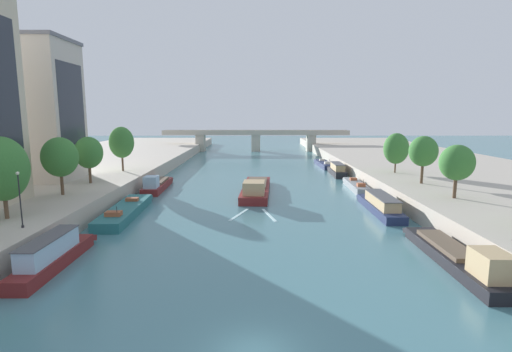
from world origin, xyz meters
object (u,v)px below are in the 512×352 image
Objects in this scene: moored_boat_right_lone at (459,257)px; moored_boat_right_end at (337,170)px; tree_left_by_lamp at (122,142)px; tree_right_far at (424,151)px; moored_boat_left_far at (126,211)px; tree_right_by_lamp at (397,149)px; moored_boat_right_upstream at (356,186)px; moored_boat_right_far at (325,164)px; tree_left_far at (89,153)px; tree_right_nearest at (457,163)px; moored_boat_right_near at (381,205)px; tree_left_end_of_row at (3,169)px; lamppost_left_bank at (20,197)px; moored_boat_left_lone at (157,185)px; moored_boat_left_midway at (53,254)px; bridge_far at (256,138)px; tree_left_past_mid at (60,157)px; barge_midriver at (256,188)px.

moored_boat_right_end is (-0.00, 46.80, 0.20)m from moored_boat_right_lone.
tree_right_far is at bearing -14.75° from tree_left_by_lamp.
tree_right_by_lamp reaches higher than moored_boat_left_far.
moored_boat_right_upstream reaches higher than moored_boat_right_far.
moored_boat_right_lone is 46.56m from tree_left_far.
moored_boat_right_end is at bearing 15.39° from tree_left_by_lamp.
moored_boat_left_far is at bearing 178.08° from tree_right_nearest.
moored_boat_right_near is 40.55m from tree_left_end_of_row.
tree_right_far is at bearing -72.67° from moored_boat_right_end.
moored_boat_right_lone is 3.15× the size of lamppost_left_bank.
moored_boat_left_lone is 2.00× the size of tree_right_by_lamp.
tree_left_end_of_row reaches higher than tree_right_far.
moored_boat_left_midway is 1.88× the size of tree_right_nearest.
moored_boat_left_lone is 0.22× the size of bridge_far.
moored_boat_right_far is 2.16× the size of tree_right_nearest.
tree_right_by_lamp is at bearing 21.13° from tree_left_past_mid.
moored_boat_right_end reaches higher than moored_boat_right_far.
tree_left_by_lamp reaches higher than moored_boat_right_lone.
tree_left_end_of_row is at bearing -90.79° from tree_left_by_lamp.
tree_left_end_of_row is (-23.02, -22.90, 6.18)m from barge_midriver.
moored_boat_right_far is 36.82m from tree_right_far.
moored_boat_left_far is 1.03× the size of moored_boat_right_lone.
tree_left_far is at bearing 90.53° from tree_left_end_of_row.
tree_right_nearest is at bearing -78.02° from moored_boat_right_end.
moored_boat_left_far is at bearing -154.49° from tree_right_by_lamp.
moored_boat_left_far is 2.28× the size of tree_left_past_mid.
moored_boat_left_lone is at bearing -176.44° from tree_right_by_lamp.
moored_boat_right_far is at bearing 58.02° from lamppost_left_bank.
moored_boat_right_far is at bearing 54.49° from moored_boat_left_far.
moored_boat_right_lone is 32.24m from moored_boat_right_upstream.
moored_boat_right_upstream is at bearing 27.36° from moored_boat_left_far.
tree_right_nearest is 0.93× the size of tree_right_far.
moored_boat_right_far is 45.43m from tree_left_by_lamp.
tree_left_far is 47.12m from tree_right_by_lamp.
moored_boat_right_far is at bearing 90.27° from moored_boat_right_lone.
moored_boat_right_far is 1.93× the size of tree_left_past_mid.
moored_boat_right_end is 1.58× the size of tree_left_past_mid.
moored_boat_right_far is (-0.37, 27.44, -0.03)m from moored_boat_right_upstream.
barge_midriver is 1.22× the size of moored_boat_right_lone.
tree_left_past_mid is at bearing -142.19° from moored_boat_right_end.
tree_left_end_of_row is at bearing -162.88° from moored_boat_right_near.
moored_boat_right_end is at bearing -88.75° from moored_boat_right_far.
moored_boat_right_lone is 1.26× the size of moored_boat_right_upstream.
tree_right_nearest is 19.64m from tree_right_by_lamp.
moored_boat_right_near is 1.77× the size of tree_left_end_of_row.
moored_boat_right_lone is at bearing 0.22° from moored_boat_left_midway.
tree_left_by_lamp reaches higher than tree_right_far.
barge_midriver is at bearing -89.94° from bridge_far.
moored_boat_right_lone is 42.89m from tree_left_past_mid.
moored_boat_left_far is 0.26× the size of bridge_far.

